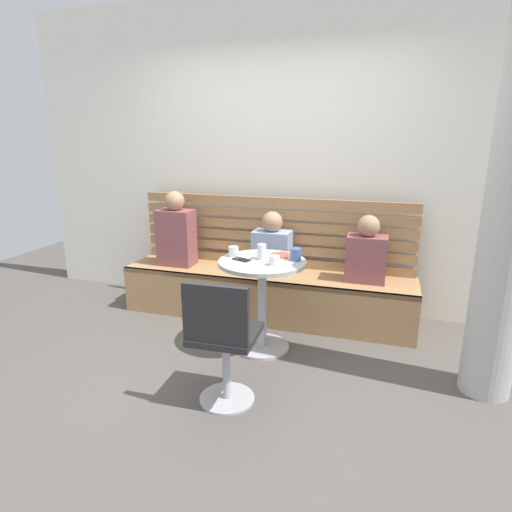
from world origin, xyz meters
name	(u,v)px	position (x,y,z in m)	size (l,w,h in m)	color
ground	(218,383)	(0.00, 0.00, 0.00)	(8.00, 8.00, 0.00)	#514C47
back_wall	(279,159)	(0.00, 1.64, 1.45)	(5.20, 0.10, 2.90)	white
booth_bench	(265,295)	(0.00, 1.20, 0.22)	(2.70, 0.52, 0.44)	#A87C51
booth_backrest	(273,232)	(0.00, 1.44, 0.78)	(2.65, 0.04, 0.67)	#9A7249
cafe_table	(262,288)	(0.15, 0.59, 0.52)	(0.68, 0.68, 0.74)	#ADADB2
white_chair	(222,339)	(0.13, -0.23, 0.46)	(0.41, 0.41, 0.85)	#ADADB2
person_adult	(176,232)	(-0.90, 1.20, 0.76)	(0.34, 0.22, 0.72)	brown
person_child_left	(367,253)	(0.89, 1.23, 0.69)	(0.34, 0.22, 0.58)	brown
person_child_middle	(272,246)	(0.05, 1.23, 0.69)	(0.34, 0.22, 0.57)	#8C9EC6
cup_glass_tall	(262,252)	(0.13, 0.62, 0.80)	(0.07, 0.07, 0.12)	silver
cup_mug_blue	(296,254)	(0.39, 0.67, 0.79)	(0.08, 0.08, 0.10)	#3D5B9E
cup_glass_short	(234,251)	(-0.10, 0.63, 0.78)	(0.08, 0.08, 0.08)	silver
cup_ceramic_white	(274,261)	(0.27, 0.50, 0.78)	(0.08, 0.08, 0.07)	white
plate_small	(281,255)	(0.25, 0.76, 0.75)	(0.17, 0.17, 0.01)	#DB4C42
phone_on_table	(241,260)	(-0.01, 0.55, 0.74)	(0.07, 0.14, 0.01)	black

